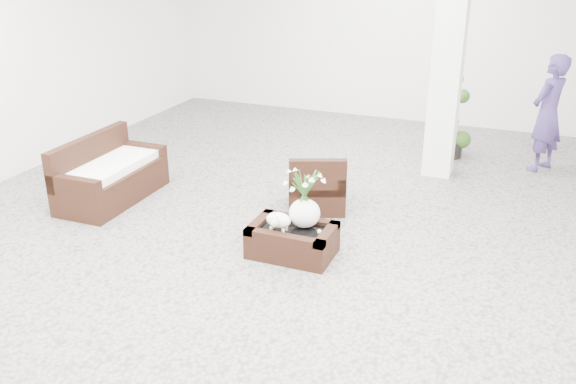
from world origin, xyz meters
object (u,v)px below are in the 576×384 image
at_px(coffee_table, 292,241).
at_px(topiary, 454,110).
at_px(armchair, 316,180).
at_px(loveseat, 111,170).

height_order(coffee_table, topiary, topiary).
bearing_deg(coffee_table, topiary, 74.46).
relative_size(coffee_table, topiary, 0.60).
relative_size(armchair, loveseat, 0.48).
bearing_deg(loveseat, topiary, -49.06).
relative_size(armchair, topiary, 0.50).
distance_m(coffee_table, topiary, 4.18).
xyz_separation_m(coffee_table, armchair, (-0.19, 1.30, 0.22)).
relative_size(coffee_table, armchair, 1.20).
height_order(armchair, loveseat, loveseat).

